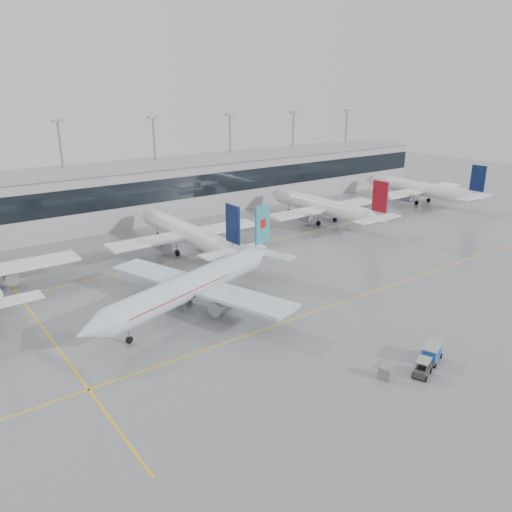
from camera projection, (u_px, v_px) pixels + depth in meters
ground at (309, 314)px, 67.35m from camera, size 320.00×320.00×0.00m
taxi_line_main at (309, 314)px, 67.35m from camera, size 120.00×0.25×0.01m
taxi_line_north at (197, 257)px, 90.17m from camera, size 120.00×0.25×0.01m
taxi_line_cross at (48, 334)px, 61.82m from camera, size 0.25×60.00×0.01m
terminal at (124, 195)px, 112.59m from camera, size 180.00×15.00×12.00m
terminal_glass at (138, 194)px, 106.37m from camera, size 180.00×0.20×5.00m
terminal_roof at (122, 167)px, 110.61m from camera, size 182.00×16.00×0.40m
light_masts at (111, 159)px, 114.80m from camera, size 156.40×1.00×22.60m
air_canada_jet at (196, 284)px, 67.66m from camera, size 36.47×29.88×11.77m
parked_jet_c at (186, 232)px, 91.79m from camera, size 29.64×36.96×11.72m
parked_jet_d at (324, 207)px, 111.55m from camera, size 29.64×36.96×11.72m
parked_jet_e at (420, 189)px, 131.31m from camera, size 29.64×36.96×11.72m
baggage_tug at (422, 370)px, 52.72m from camera, size 3.74×2.30×1.79m
baggage_cart at (432, 352)px, 55.41m from camera, size 3.60×2.77×1.98m
gse_unit at (386, 372)px, 52.26m from camera, size 1.75×1.70×1.37m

